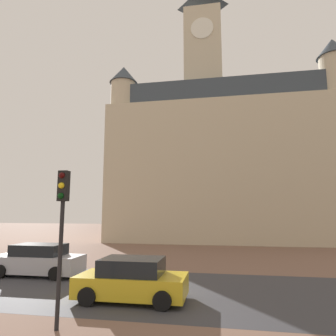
% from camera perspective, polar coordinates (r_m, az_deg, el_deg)
% --- Properties ---
extents(ground_plane, '(120.00, 120.00, 0.00)m').
position_cam_1_polar(ground_plane, '(13.46, -3.35, -22.31)').
color(ground_plane, brown).
extents(street_asphalt_strip, '(120.00, 7.36, 0.00)m').
position_cam_1_polar(street_asphalt_strip, '(13.45, -3.36, -22.31)').
color(street_asphalt_strip, '#38383D').
rests_on(street_asphalt_strip, ground_plane).
extents(landmark_building, '(25.59, 15.62, 33.70)m').
position_cam_1_polar(landmark_building, '(37.34, 10.42, 1.17)').
color(landmark_building, beige).
rests_on(landmark_building, ground_plane).
extents(car_yellow, '(4.04, 2.09, 1.52)m').
position_cam_1_polar(car_yellow, '(11.85, -6.93, -20.63)').
color(car_yellow, gold).
rests_on(car_yellow, ground_plane).
extents(car_silver, '(4.48, 1.95, 1.57)m').
position_cam_1_polar(car_silver, '(17.27, -23.65, -15.99)').
color(car_silver, '#B2B2BC').
rests_on(car_silver, ground_plane).
extents(traffic_light_pole, '(0.28, 0.34, 4.45)m').
position_cam_1_polar(traffic_light_pole, '(9.26, -19.77, -8.71)').
color(traffic_light_pole, black).
rests_on(traffic_light_pole, ground_plane).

